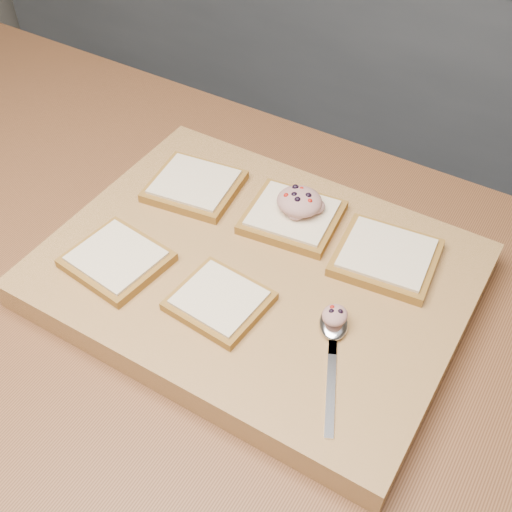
{
  "coord_description": "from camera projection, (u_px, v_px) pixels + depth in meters",
  "views": [
    {
      "loc": [
        0.29,
        -0.49,
        1.57
      ],
      "look_at": [
        -0.01,
        0.02,
        0.96
      ],
      "focal_mm": 45.0,
      "sensor_mm": 36.0,
      "label": 1
    }
  ],
  "objects": [
    {
      "name": "spoon",
      "position": [
        333.0,
        332.0,
        0.78
      ],
      "size": [
        0.1,
        0.17,
        0.01
      ],
      "color": "silver",
      "rests_on": "cutting_board"
    },
    {
      "name": "bread_near_center",
      "position": [
        219.0,
        301.0,
        0.81
      ],
      "size": [
        0.12,
        0.11,
        0.02
      ],
      "color": "#A07029",
      "rests_on": "cutting_board"
    },
    {
      "name": "back_counter",
      "position": [
        488.0,
        92.0,
        2.04
      ],
      "size": [
        3.6,
        0.62,
        0.94
      ],
      "color": "slate",
      "rests_on": "ground"
    },
    {
      "name": "bread_far_left",
      "position": [
        195.0,
        185.0,
        0.97
      ],
      "size": [
        0.14,
        0.13,
        0.02
      ],
      "color": "#A07029",
      "rests_on": "cutting_board"
    },
    {
      "name": "bread_near_left",
      "position": [
        117.0,
        259.0,
        0.86
      ],
      "size": [
        0.13,
        0.12,
        0.02
      ],
      "color": "#A07029",
      "rests_on": "cutting_board"
    },
    {
      "name": "bread_far_center",
      "position": [
        293.0,
        216.0,
        0.92
      ],
      "size": [
        0.14,
        0.13,
        0.02
      ],
      "color": "#A07029",
      "rests_on": "cutting_board"
    },
    {
      "name": "island_counter",
      "position": [
        256.0,
        454.0,
        1.2
      ],
      "size": [
        2.0,
        0.8,
        0.9
      ],
      "color": "slate",
      "rests_on": "ground"
    },
    {
      "name": "cutting_board",
      "position": [
        256.0,
        275.0,
        0.88
      ],
      "size": [
        0.55,
        0.42,
        0.04
      ],
      "primitive_type": "cube",
      "color": "tan",
      "rests_on": "island_counter"
    },
    {
      "name": "spoon_salad",
      "position": [
        335.0,
        315.0,
        0.78
      ],
      "size": [
        0.03,
        0.03,
        0.02
      ],
      "color": "tan",
      "rests_on": "spoon"
    },
    {
      "name": "tuna_salad_dollop",
      "position": [
        299.0,
        201.0,
        0.9
      ],
      "size": [
        0.07,
        0.06,
        0.03
      ],
      "color": "tan",
      "rests_on": "bread_far_center"
    },
    {
      "name": "bread_far_right",
      "position": [
        386.0,
        257.0,
        0.86
      ],
      "size": [
        0.14,
        0.13,
        0.02
      ],
      "color": "#A07029",
      "rests_on": "cutting_board"
    }
  ]
}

